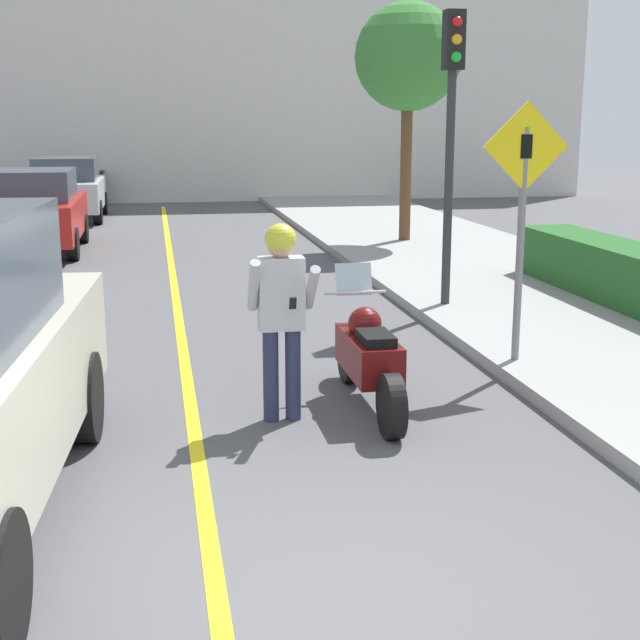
{
  "coord_description": "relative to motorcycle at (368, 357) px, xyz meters",
  "views": [
    {
      "loc": [
        -0.86,
        -4.42,
        2.64
      ],
      "look_at": [
        0.62,
        3.57,
        0.81
      ],
      "focal_mm": 50.0,
      "sensor_mm": 36.0,
      "label": 1
    }
  ],
  "objects": [
    {
      "name": "parked_car_black",
      "position": [
        -4.36,
        23.29,
        0.37
      ],
      "size": [
        1.88,
        4.2,
        1.68
      ],
      "color": "black",
      "rests_on": "ground"
    },
    {
      "name": "traffic_light",
      "position": [
        2.04,
        3.85,
        2.36
      ],
      "size": [
        0.26,
        0.3,
        3.9
      ],
      "color": "#2D2D30",
      "rests_on": "sidewalk_curb"
    },
    {
      "name": "ground_plane",
      "position": [
        -1.04,
        -3.38,
        -0.49
      ],
      "size": [
        80.0,
        80.0,
        0.0
      ],
      "primitive_type": "plane",
      "color": "#4C4C4F"
    },
    {
      "name": "hedge_row",
      "position": [
        4.56,
        3.38,
        0.04
      ],
      "size": [
        0.9,
        5.78,
        0.78
      ],
      "color": "#235623",
      "rests_on": "sidewalk_curb"
    },
    {
      "name": "building_backdrop",
      "position": [
        -1.04,
        22.62,
        3.68
      ],
      "size": [
        28.0,
        1.2,
        8.33
      ],
      "color": "beige",
      "rests_on": "ground"
    },
    {
      "name": "motorcycle",
      "position": [
        0.0,
        0.0,
        0.0
      ],
      "size": [
        0.62,
        2.25,
        1.27
      ],
      "color": "black",
      "rests_on": "ground"
    },
    {
      "name": "road_center_line",
      "position": [
        -1.64,
        2.62,
        -0.48
      ],
      "size": [
        0.12,
        36.0,
        0.01
      ],
      "color": "yellow",
      "rests_on": "ground"
    },
    {
      "name": "parked_car_silver",
      "position": [
        -4.19,
        17.22,
        0.37
      ],
      "size": [
        1.88,
        4.2,
        1.68
      ],
      "color": "black",
      "rests_on": "ground"
    },
    {
      "name": "street_tree",
      "position": [
        3.34,
        10.55,
        3.39
      ],
      "size": [
        2.21,
        2.21,
        4.88
      ],
      "color": "brown",
      "rests_on": "sidewalk_curb"
    },
    {
      "name": "parked_car_red",
      "position": [
        -4.31,
        11.03,
        0.37
      ],
      "size": [
        1.88,
        4.2,
        1.68
      ],
      "color": "black",
      "rests_on": "ground"
    },
    {
      "name": "person_biker",
      "position": [
        -0.84,
        -0.23,
        0.61
      ],
      "size": [
        0.59,
        0.48,
        1.78
      ],
      "color": "#282D4C",
      "rests_on": "ground"
    },
    {
      "name": "crossing_sign",
      "position": [
        1.83,
        0.87,
        1.28
      ],
      "size": [
        0.91,
        0.08,
        2.69
      ],
      "color": "slate",
      "rests_on": "sidewalk_curb"
    }
  ]
}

